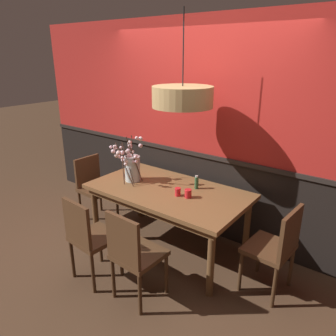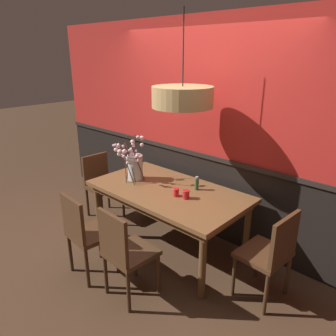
% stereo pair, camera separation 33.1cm
% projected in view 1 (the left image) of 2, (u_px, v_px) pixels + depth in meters
% --- Properties ---
extents(ground_plane, '(24.00, 24.00, 0.00)m').
position_uv_depth(ground_plane, '(168.00, 247.00, 3.89)').
color(ground_plane, '#4C3321').
extents(back_wall, '(5.56, 0.14, 2.63)m').
position_uv_depth(back_wall, '(200.00, 131.00, 3.94)').
color(back_wall, black).
rests_on(back_wall, ground).
extents(dining_table, '(1.79, 0.99, 0.76)m').
position_uv_depth(dining_table, '(168.00, 196.00, 3.66)').
color(dining_table, brown).
rests_on(dining_table, ground).
extents(chair_head_east_end, '(0.43, 0.48, 0.91)m').
position_uv_depth(chair_head_east_end, '(276.00, 245.00, 3.00)').
color(chair_head_east_end, '#4C301C').
rests_on(chair_head_east_end, ground).
extents(chair_near_side_left, '(0.44, 0.45, 0.92)m').
position_uv_depth(chair_near_side_left, '(89.00, 235.00, 3.17)').
color(chair_near_side_left, '#4C301C').
rests_on(chair_near_side_left, ground).
extents(chair_far_side_right, '(0.44, 0.42, 0.93)m').
position_uv_depth(chair_far_side_right, '(228.00, 190.00, 4.20)').
color(chair_far_side_right, '#4C301C').
rests_on(chair_far_side_right, ground).
extents(chair_far_side_left, '(0.43, 0.41, 0.93)m').
position_uv_depth(chair_far_side_left, '(191.00, 180.00, 4.54)').
color(chair_far_side_left, '#4C301C').
rests_on(chair_far_side_left, ground).
extents(chair_head_west_end, '(0.44, 0.44, 0.88)m').
position_uv_depth(chair_head_west_end, '(94.00, 185.00, 4.43)').
color(chair_head_west_end, '#4C301C').
rests_on(chair_head_west_end, ground).
extents(chair_near_side_right, '(0.42, 0.44, 0.93)m').
position_uv_depth(chair_near_side_right, '(133.00, 253.00, 2.90)').
color(chair_near_side_right, '#4C301C').
rests_on(chair_near_side_right, ground).
extents(vase_with_blossoms, '(0.37, 0.39, 0.59)m').
position_uv_depth(vase_with_blossoms, '(131.00, 167.00, 3.81)').
color(vase_with_blossoms, silver).
rests_on(vase_with_blossoms, dining_table).
extents(candle_holder_nearer_center, '(0.07, 0.07, 0.09)m').
position_uv_depth(candle_holder_nearer_center, '(178.00, 192.00, 3.45)').
color(candle_holder_nearer_center, red).
rests_on(candle_holder_nearer_center, dining_table).
extents(candle_holder_nearer_edge, '(0.08, 0.08, 0.09)m').
position_uv_depth(candle_holder_nearer_edge, '(188.00, 194.00, 3.40)').
color(candle_holder_nearer_edge, red).
rests_on(candle_holder_nearer_edge, dining_table).
extents(condiment_bottle, '(0.04, 0.04, 0.16)m').
position_uv_depth(condiment_bottle, '(196.00, 182.00, 3.62)').
color(condiment_bottle, '#2D5633').
rests_on(condiment_bottle, dining_table).
extents(pendant_lamp, '(0.63, 0.63, 0.94)m').
position_uv_depth(pendant_lamp, '(183.00, 97.00, 3.28)').
color(pendant_lamp, tan).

